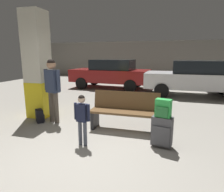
{
  "coord_description": "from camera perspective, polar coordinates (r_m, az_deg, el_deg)",
  "views": [
    {
      "loc": [
        1.38,
        -2.74,
        1.73
      ],
      "look_at": [
        0.24,
        1.3,
        0.85
      ],
      "focal_mm": 31.19,
      "sensor_mm": 36.0,
      "label": 1
    }
  ],
  "objects": [
    {
      "name": "backpack_dark_floor",
      "position": [
        5.48,
        -20.42,
        -5.5
      ],
      "size": [
        0.31,
        0.31,
        0.34
      ],
      "color": "black",
      "rests_on": "ground_plane"
    },
    {
      "name": "garage_back_wall",
      "position": [
        15.67,
        10.86,
        10.46
      ],
      "size": [
        18.0,
        0.12,
        2.8
      ],
      "primitive_type": "cube",
      "color": "gray",
      "rests_on": "ground_plane"
    },
    {
      "name": "suitcase",
      "position": [
        3.86,
        14.42,
        -9.97
      ],
      "size": [
        0.41,
        0.3,
        0.6
      ],
      "color": "#4C4C51",
      "rests_on": "ground_plane"
    },
    {
      "name": "bench",
      "position": [
        4.59,
        3.72,
        -4.48
      ],
      "size": [
        1.6,
        0.53,
        0.89
      ],
      "color": "brown",
      "rests_on": "ground_plane"
    },
    {
      "name": "parked_car_near",
      "position": [
        9.06,
        23.2,
        5.05
      ],
      "size": [
        4.12,
        1.84,
        1.51
      ],
      "color": "silver",
      "rests_on": "ground_plane"
    },
    {
      "name": "adult",
      "position": [
        5.18,
        -17.07,
        3.33
      ],
      "size": [
        0.54,
        0.28,
        1.64
      ],
      "color": "brown",
      "rests_on": "ground_plane"
    },
    {
      "name": "parked_car_far",
      "position": [
        10.37,
        -0.32,
        6.75
      ],
      "size": [
        4.2,
        1.99,
        1.51
      ],
      "color": "maroon",
      "rests_on": "ground_plane"
    },
    {
      "name": "structural_pillar",
      "position": [
        5.82,
        -20.98,
        8.23
      ],
      "size": [
        0.57,
        0.57,
        2.91
      ],
      "color": "yellow",
      "rests_on": "ground_plane"
    },
    {
      "name": "ground_plane",
      "position": [
        7.11,
        4.03,
        -2.67
      ],
      "size": [
        18.0,
        18.0,
        0.1
      ],
      "primitive_type": "cube",
      "color": "gray"
    },
    {
      "name": "child",
      "position": [
        3.76,
        -8.78,
        -5.48
      ],
      "size": [
        0.34,
        0.21,
        1.01
      ],
      "color": "#4C5160",
      "rests_on": "ground_plane"
    },
    {
      "name": "backpack_bright",
      "position": [
        3.72,
        14.77,
        -3.52
      ],
      "size": [
        0.31,
        0.25,
        0.34
      ],
      "color": "green",
      "rests_on": "suitcase"
    }
  ]
}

